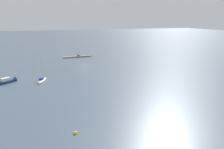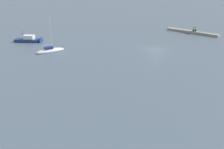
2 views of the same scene
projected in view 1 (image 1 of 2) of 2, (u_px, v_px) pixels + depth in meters
name	position (u px, v px, depth m)	size (l,w,h in m)	color
ground_plane	(84.00, 66.00, 76.10)	(500.00, 500.00, 0.00)	#475666
seawall_pier	(77.00, 57.00, 93.35)	(13.71, 1.41, 0.61)	gray
person_seated_brown_left	(79.00, 55.00, 93.45)	(0.49, 0.66, 0.73)	#1E2333
person_seated_blue_right	(78.00, 55.00, 93.22)	(0.49, 0.66, 0.73)	#1E2333
umbrella_open_green	(78.00, 54.00, 93.14)	(1.34, 1.34, 1.29)	black
sailboat_white_mid	(42.00, 80.00, 57.73)	(3.34, 5.96, 7.28)	silver
motorboat_navy_near	(7.00, 81.00, 56.53)	(6.19, 5.05, 3.48)	navy
mooring_buoy_far	(75.00, 133.00, 31.56)	(0.63, 0.63, 0.63)	yellow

